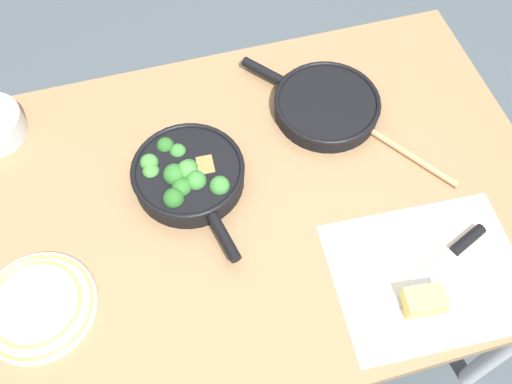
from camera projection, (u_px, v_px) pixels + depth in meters
The scene contains 9 objects.
ground_plane at pixel (256, 313), 1.88m from camera, with size 14.00×14.00×0.00m, color #424C51.
dining_table_red at pixel (256, 215), 1.31m from camera, with size 1.27×0.87×0.75m.
skillet_broccoli at pixel (188, 175), 1.23m from camera, with size 0.25×0.35×0.08m.
skillet_eggs at pixel (326, 105), 1.34m from camera, with size 0.29×0.32×0.04m.
wooden_spoon at pixel (375, 133), 1.32m from camera, with size 0.22×0.31×0.02m.
parchment_sheet at pixel (428, 274), 1.14m from camera, with size 0.40×0.33×0.00m.
grater_knife at pixel (450, 255), 1.16m from camera, with size 0.26×0.13×0.02m.
cheese_block at pixel (424, 301), 1.09m from camera, with size 0.08×0.06×0.04m.
dinner_plate_stack at pixel (37, 305), 1.10m from camera, with size 0.23×0.23×0.03m.
Camera 1 is at (0.17, 0.61, 1.81)m, focal length 40.00 mm.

